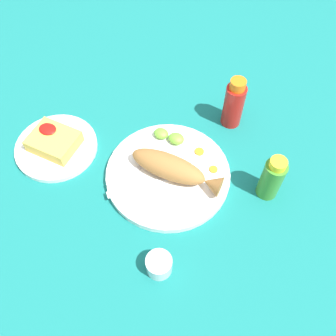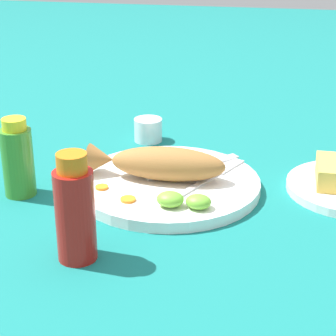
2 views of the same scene
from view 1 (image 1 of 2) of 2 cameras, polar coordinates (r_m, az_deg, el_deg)
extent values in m
plane|color=#146B66|center=(0.92, 0.00, -1.29)|extent=(4.00, 4.00, 0.00)
cylinder|color=white|center=(0.91, 0.00, -1.00)|extent=(0.30, 0.30, 0.02)
ellipsoid|color=#996633|center=(0.88, 0.00, 0.26)|extent=(0.19, 0.07, 0.05)
cone|color=#996633|center=(0.86, 6.77, -2.36)|extent=(0.04, 0.05, 0.05)
cube|color=silver|center=(0.89, -1.33, -1.90)|extent=(0.09, 0.09, 0.00)
cube|color=silver|center=(0.88, -7.07, -3.53)|extent=(0.06, 0.06, 0.00)
cube|color=silver|center=(0.92, -2.52, 1.28)|extent=(0.06, 0.11, 0.00)
cube|color=silver|center=(0.90, -7.25, -1.74)|extent=(0.05, 0.07, 0.00)
cylinder|color=orange|center=(0.91, 6.94, -0.20)|extent=(0.02, 0.02, 0.00)
cylinder|color=orange|center=(0.94, 4.79, 2.51)|extent=(0.02, 0.02, 0.00)
ellipsoid|color=#6BB233|center=(0.95, 1.27, 4.50)|extent=(0.04, 0.03, 0.02)
ellipsoid|color=#6BB233|center=(0.96, -1.05, 5.28)|extent=(0.04, 0.03, 0.02)
cylinder|color=#B21914|center=(0.99, 9.93, 9.31)|extent=(0.05, 0.05, 0.12)
cylinder|color=orange|center=(0.94, 10.61, 12.37)|extent=(0.04, 0.04, 0.02)
cylinder|color=#3D8428|center=(0.88, 15.46, -1.70)|extent=(0.05, 0.05, 0.11)
cylinder|color=yellow|center=(0.83, 16.45, 0.61)|extent=(0.04, 0.04, 0.02)
cylinder|color=silver|center=(0.80, -1.38, -14.52)|extent=(0.06, 0.06, 0.05)
cylinder|color=white|center=(0.81, -1.36, -14.80)|extent=(0.05, 0.05, 0.02)
cylinder|color=white|center=(1.00, -16.63, 3.06)|extent=(0.21, 0.21, 0.01)
cube|color=gold|center=(0.98, -16.98, 3.92)|extent=(0.11, 0.09, 0.04)
ellipsoid|color=#AD140F|center=(0.98, -17.89, 5.68)|extent=(0.05, 0.04, 0.01)
camera|label=2|loc=(1.42, 12.29, 41.71)|focal=65.00mm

